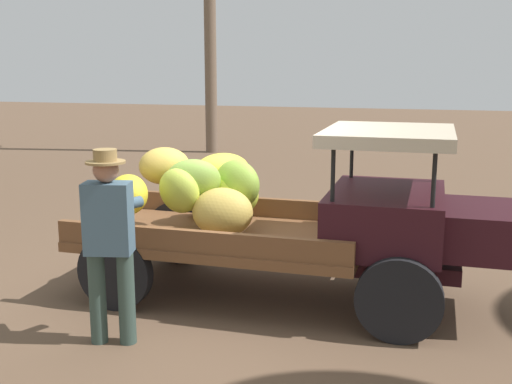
{
  "coord_description": "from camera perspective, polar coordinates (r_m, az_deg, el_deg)",
  "views": [
    {
      "loc": [
        2.07,
        -6.01,
        2.45
      ],
      "look_at": [
        0.35,
        0.18,
        1.13
      ],
      "focal_mm": 43.82,
      "sensor_mm": 36.0,
      "label": 1
    }
  ],
  "objects": [
    {
      "name": "ground_plane",
      "position": [
        6.81,
        -3.3,
        -9.51
      ],
      "size": [
        60.0,
        60.0,
        0.0
      ],
      "primitive_type": "plane",
      "color": "brown"
    },
    {
      "name": "truck",
      "position": [
        6.5,
        3.81,
        -2.26
      ],
      "size": [
        4.51,
        1.81,
        1.83
      ],
      "rotation": [
        0.0,
        0.0,
        -0.01
      ],
      "color": "black",
      "rests_on": "ground"
    },
    {
      "name": "farmer",
      "position": [
        5.58,
        -13.25,
        -3.86
      ],
      "size": [
        0.53,
        0.49,
        1.75
      ],
      "rotation": [
        0.0,
        0.0,
        1.79
      ],
      "color": "#354941",
      "rests_on": "ground"
    }
  ]
}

